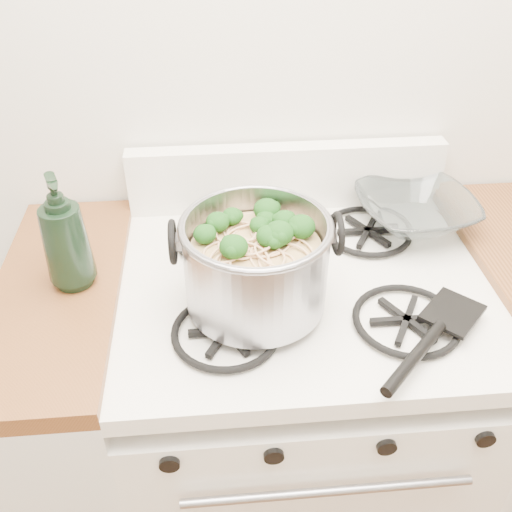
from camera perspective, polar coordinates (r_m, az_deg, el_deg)
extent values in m
plane|color=silver|center=(1.29, 3.44, 23.23)|extent=(3.60, 0.00, 3.60)
cube|color=white|center=(1.55, 3.90, -16.75)|extent=(0.76, 0.65, 0.81)
cube|color=white|center=(1.21, 4.82, -3.14)|extent=(0.76, 0.65, 0.04)
cube|color=black|center=(1.19, 4.90, -1.96)|extent=(0.60, 0.56, 0.02)
cylinder|color=black|center=(1.05, -8.63, -19.47)|extent=(0.04, 0.03, 0.04)
cylinder|color=black|center=(1.05, 1.73, -18.94)|extent=(0.04, 0.03, 0.04)
cylinder|color=black|center=(1.09, 12.78, -17.73)|extent=(0.04, 0.03, 0.04)
cylinder|color=black|center=(1.15, 21.76, -16.28)|extent=(0.04, 0.03, 0.04)
cube|color=silver|center=(1.55, -15.74, -16.76)|extent=(0.25, 0.65, 0.88)
cube|color=#542E14|center=(1.22, -19.25, -3.61)|extent=(0.25, 0.65, 0.04)
cylinder|color=#97979F|center=(1.05, 0.00, -0.77)|extent=(0.26, 0.26, 0.18)
torus|color=#97979F|center=(1.00, 0.00, 3.06)|extent=(0.28, 0.28, 0.01)
torus|color=black|center=(1.01, -8.33, 1.40)|extent=(0.01, 0.08, 0.08)
torus|color=black|center=(1.03, 8.16, 2.24)|extent=(0.01, 0.08, 0.08)
cylinder|color=#A3824D|center=(1.06, 0.00, -1.85)|extent=(0.24, 0.24, 0.13)
sphere|color=#164412|center=(1.01, 0.00, 1.73)|extent=(0.04, 0.04, 0.04)
sphere|color=#164412|center=(1.01, 0.00, 1.73)|extent=(0.04, 0.04, 0.04)
sphere|color=#164412|center=(1.01, 0.00, 1.73)|extent=(0.04, 0.04, 0.04)
sphere|color=#164412|center=(1.01, 0.00, 1.73)|extent=(0.04, 0.04, 0.04)
sphere|color=#164412|center=(1.01, 0.00, 1.73)|extent=(0.04, 0.04, 0.04)
sphere|color=#164412|center=(1.01, 0.00, 1.73)|extent=(0.04, 0.04, 0.04)
sphere|color=#164412|center=(1.01, 0.00, 1.73)|extent=(0.04, 0.04, 0.04)
sphere|color=#164412|center=(1.01, 0.00, 1.73)|extent=(0.04, 0.04, 0.04)
sphere|color=#164412|center=(1.01, 0.00, 1.73)|extent=(0.04, 0.04, 0.04)
sphere|color=#164412|center=(1.01, 0.00, 1.73)|extent=(0.04, 0.04, 0.04)
sphere|color=#164412|center=(1.01, 0.00, 1.73)|extent=(0.04, 0.04, 0.04)
sphere|color=#164412|center=(1.01, 0.00, 1.73)|extent=(0.04, 0.04, 0.04)
imported|color=white|center=(1.37, 15.51, 3.83)|extent=(0.12, 0.12, 0.03)
imported|color=black|center=(1.14, -18.67, 2.24)|extent=(0.12, 0.12, 0.24)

